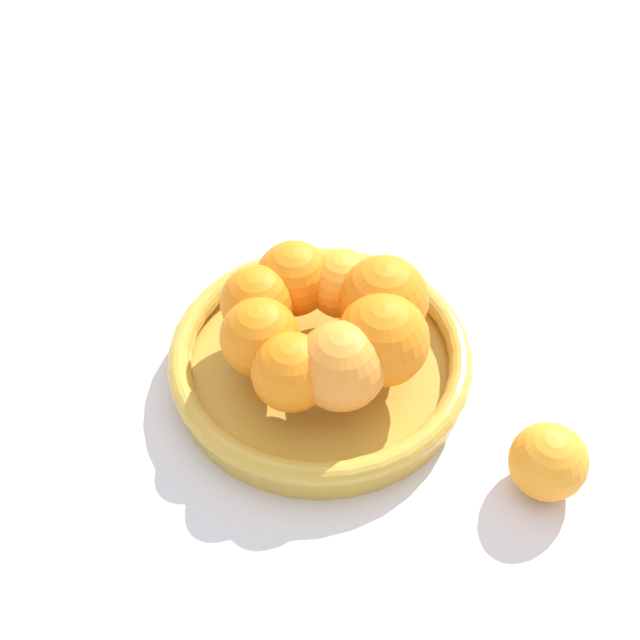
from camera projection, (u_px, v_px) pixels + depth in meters
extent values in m
plane|color=silver|center=(320.00, 376.00, 0.83)|extent=(4.00, 4.00, 0.00)
cylinder|color=gold|center=(320.00, 369.00, 0.83)|extent=(0.27, 0.27, 0.02)
torus|color=gold|center=(320.00, 355.00, 0.81)|extent=(0.28, 0.28, 0.02)
sphere|color=orange|center=(291.00, 372.00, 0.74)|extent=(0.07, 0.07, 0.07)
sphere|color=orange|center=(341.00, 366.00, 0.74)|extent=(0.08, 0.08, 0.08)
sphere|color=orange|center=(382.00, 340.00, 0.75)|extent=(0.08, 0.08, 0.08)
sphere|color=orange|center=(384.00, 300.00, 0.79)|extent=(0.08, 0.08, 0.08)
sphere|color=orange|center=(342.00, 284.00, 0.81)|extent=(0.06, 0.06, 0.06)
sphere|color=orange|center=(294.00, 278.00, 0.81)|extent=(0.07, 0.07, 0.07)
sphere|color=orange|center=(257.00, 302.00, 0.79)|extent=(0.07, 0.07, 0.07)
sphere|color=orange|center=(260.00, 337.00, 0.76)|extent=(0.07, 0.07, 0.07)
sphere|color=orange|center=(548.00, 462.00, 0.73)|extent=(0.07, 0.07, 0.07)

